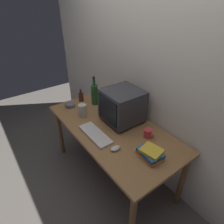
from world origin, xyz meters
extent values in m
plane|color=#56514C|center=(0.00, 0.00, 0.00)|extent=(6.00, 6.00, 0.00)
cube|color=silver|center=(0.00, 0.45, 1.25)|extent=(4.00, 0.08, 2.50)
cube|color=olive|center=(0.00, 0.00, 0.73)|extent=(1.60, 0.79, 0.03)
cylinder|color=brown|center=(-0.74, -0.33, 0.36)|extent=(0.06, 0.06, 0.72)
cylinder|color=brown|center=(0.74, -0.33, 0.36)|extent=(0.06, 0.06, 0.72)
cylinder|color=brown|center=(-0.74, 0.33, 0.36)|extent=(0.06, 0.06, 0.72)
cylinder|color=brown|center=(0.74, 0.33, 0.36)|extent=(0.06, 0.06, 0.72)
cube|color=#333338|center=(-0.02, 0.15, 0.76)|extent=(0.28, 0.25, 0.03)
cube|color=#333338|center=(-0.02, 0.15, 0.95)|extent=(0.39, 0.39, 0.34)
cube|color=black|center=(-0.02, -0.04, 0.95)|extent=(0.31, 0.01, 0.27)
cube|color=beige|center=(0.03, -0.23, 0.76)|extent=(0.42, 0.15, 0.02)
ellipsoid|color=beige|center=(0.31, -0.19, 0.77)|extent=(0.06, 0.10, 0.04)
cylinder|color=#1E4C23|center=(-0.52, 0.11, 0.88)|extent=(0.09, 0.09, 0.26)
cylinder|color=#1E4C23|center=(-0.52, 0.11, 1.05)|extent=(0.03, 0.03, 0.09)
sphere|color=#262626|center=(-0.52, 0.11, 1.11)|extent=(0.04, 0.04, 0.04)
cylinder|color=#472314|center=(-0.70, 0.01, 0.80)|extent=(0.07, 0.07, 0.11)
cylinder|color=#472314|center=(-0.70, 0.01, 0.88)|extent=(0.02, 0.02, 0.04)
sphere|color=#262626|center=(-0.70, 0.01, 0.91)|extent=(0.03, 0.03, 0.03)
cube|color=orange|center=(0.56, -0.01, 0.76)|extent=(0.23, 0.15, 0.03)
cube|color=#28569E|center=(0.56, 0.00, 0.79)|extent=(0.22, 0.17, 0.04)
cube|color=gold|center=(0.57, 0.00, 0.83)|extent=(0.20, 0.18, 0.03)
cylinder|color=#CC383D|center=(0.35, 0.18, 0.79)|extent=(0.08, 0.08, 0.09)
torus|color=#CC383D|center=(0.40, 0.18, 0.80)|extent=(0.06, 0.01, 0.06)
cylinder|color=#595B66|center=(-0.64, -0.18, 0.77)|extent=(0.12, 0.12, 0.04)
cylinder|color=#B7B2A8|center=(-0.36, -0.15, 0.82)|extent=(0.09, 0.09, 0.15)
camera|label=1|loc=(1.33, -0.98, 1.97)|focal=30.54mm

